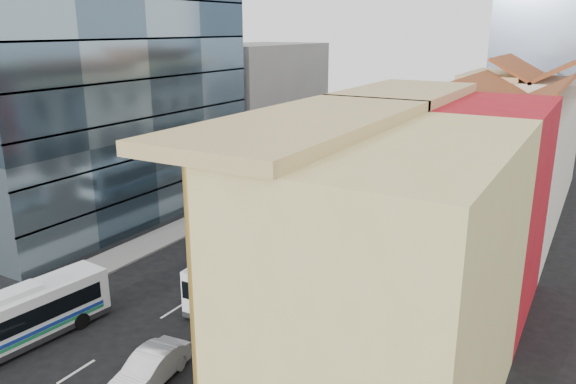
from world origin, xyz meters
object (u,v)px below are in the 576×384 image
Objects in this scene: bus_right at (247,265)px; bus_left_near at (17,318)px; office_tower at (92,38)px; shophouse_tan at (391,290)px; bus_left_far at (290,199)px; sedan_right at (150,368)px.

bus_left_near is at bearing -121.98° from bus_right.
shophouse_tan is at bearing -24.30° from office_tower.
shophouse_tan reaches higher than bus_left_far.
bus_left_near reaches higher than sedan_right.
shophouse_tan reaches higher than sedan_right.
office_tower is at bearing 131.07° from bus_left_near.
bus_right is 10.49m from sedan_right.
office_tower is at bearing 159.24° from bus_right.
bus_left_far is 23.90m from sedan_right.
shophouse_tan is at bearing -49.89° from bus_left_far.
shophouse_tan is at bearing 9.37° from sedan_right.
sedan_right is at bearing -74.31° from bus_left_far.
office_tower reaches higher than shophouse_tan.
bus_left_far is (15.00, 6.29, -13.10)m from office_tower.
bus_left_near is (12.62, -17.83, -13.43)m from office_tower.
bus_left_far is 1.17× the size of bus_right.
shophouse_tan reaches higher than bus_right.
bus_left_near is 13.04m from bus_right.
bus_right reaches higher than bus_left_near.
bus_left_near is at bearing -179.72° from sedan_right.
bus_left_far is at bearing 106.07° from bus_right.
shophouse_tan is 35.19m from office_tower.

